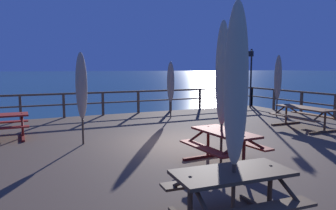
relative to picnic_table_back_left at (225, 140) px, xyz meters
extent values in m
plane|color=#2D5B6B|center=(0.10, 2.30, -1.40)|extent=(600.00, 600.00, 0.00)
cube|color=brown|center=(0.10, 2.30, -0.97)|extent=(15.84, 12.79, 0.85)
cube|color=brown|center=(0.10, 8.55, 0.50)|extent=(15.54, 0.09, 0.08)
cube|color=brown|center=(0.10, 8.55, 0.03)|extent=(15.54, 0.07, 0.06)
cube|color=brown|center=(-4.21, 8.55, -0.02)|extent=(0.10, 0.10, 1.05)
cube|color=brown|center=(-2.49, 8.55, -0.02)|extent=(0.10, 0.10, 1.05)
cube|color=brown|center=(-0.76, 8.55, -0.02)|extent=(0.10, 0.10, 1.05)
cube|color=brown|center=(0.97, 8.55, -0.02)|extent=(0.10, 0.10, 1.05)
cube|color=brown|center=(2.69, 8.55, -0.02)|extent=(0.10, 0.10, 1.05)
cube|color=brown|center=(4.42, 8.55, -0.02)|extent=(0.10, 0.10, 1.05)
cube|color=brown|center=(6.14, 8.55, -0.02)|extent=(0.10, 0.10, 1.05)
cube|color=brown|center=(7.87, 8.55, -0.02)|extent=(0.10, 0.10, 1.05)
cube|color=brown|center=(7.87, 3.19, -0.02)|extent=(0.10, 0.10, 1.05)
cube|color=brown|center=(7.87, 4.98, -0.02)|extent=(0.10, 0.10, 1.05)
cube|color=brown|center=(7.87, 6.76, -0.02)|extent=(0.10, 0.10, 1.05)
cube|color=brown|center=(7.87, 8.55, -0.02)|extent=(0.10, 0.10, 1.05)
cube|color=maroon|center=(0.00, 0.00, 0.19)|extent=(0.84, 1.68, 0.05)
cube|color=maroon|center=(0.56, 0.03, -0.11)|extent=(0.36, 1.66, 0.04)
cube|color=maroon|center=(-0.56, -0.03, -0.11)|extent=(0.36, 1.66, 0.04)
cube|color=maroon|center=(0.03, -0.64, -0.52)|extent=(1.40, 0.15, 0.06)
cylinder|color=maroon|center=(0.03, -0.64, -0.18)|extent=(0.07, 0.07, 0.74)
cylinder|color=maroon|center=(0.31, -0.63, 0.04)|extent=(0.63, 0.09, 0.37)
cylinder|color=maroon|center=(-0.25, -0.66, 0.04)|extent=(0.63, 0.09, 0.37)
cube|color=maroon|center=(-0.03, 0.64, -0.52)|extent=(1.40, 0.15, 0.06)
cylinder|color=maroon|center=(-0.03, 0.64, -0.18)|extent=(0.07, 0.07, 0.74)
cylinder|color=maroon|center=(0.25, 0.66, 0.04)|extent=(0.63, 0.09, 0.37)
cylinder|color=maroon|center=(-0.31, 0.63, 0.04)|extent=(0.63, 0.09, 0.37)
cube|color=brown|center=(5.14, 2.36, 0.19)|extent=(0.78, 2.11, 0.05)
cube|color=brown|center=(5.70, 2.36, -0.11)|extent=(0.30, 2.10, 0.04)
cube|color=brown|center=(4.58, 2.37, -0.11)|extent=(0.30, 2.10, 0.04)
cube|color=brown|center=(5.13, 1.49, -0.52)|extent=(1.40, 0.09, 0.06)
cylinder|color=brown|center=(5.13, 1.49, -0.18)|extent=(0.07, 0.07, 0.74)
cylinder|color=brown|center=(5.41, 1.49, 0.04)|extent=(0.63, 0.06, 0.37)
cylinder|color=brown|center=(4.85, 1.50, 0.04)|extent=(0.63, 0.06, 0.37)
cube|color=brown|center=(5.14, 3.23, -0.52)|extent=(1.40, 0.09, 0.06)
cylinder|color=brown|center=(5.14, 3.23, -0.18)|extent=(0.07, 0.07, 0.74)
cylinder|color=brown|center=(5.42, 3.23, 0.04)|extent=(0.63, 0.06, 0.37)
cylinder|color=brown|center=(4.86, 3.24, 0.04)|extent=(0.63, 0.06, 0.37)
cube|color=brown|center=(-1.51, -2.33, 0.19)|extent=(1.69, 0.87, 0.05)
cube|color=brown|center=(-1.47, -1.77, -0.11)|extent=(1.66, 0.39, 0.04)
cylinder|color=#432F1F|center=(-2.15, -2.29, -0.18)|extent=(0.07, 0.07, 0.74)
cylinder|color=#432F1F|center=(-2.17, -2.57, 0.04)|extent=(0.10, 0.63, 0.37)
cylinder|color=#432F1F|center=(-2.13, -2.01, 0.04)|extent=(0.10, 0.63, 0.37)
cylinder|color=#432F1F|center=(-0.87, -2.38, -0.18)|extent=(0.07, 0.07, 0.74)
cylinder|color=#432F1F|center=(-0.89, -2.66, 0.04)|extent=(0.10, 0.63, 0.37)
cylinder|color=#432F1F|center=(-0.85, -2.10, 0.04)|extent=(0.10, 0.63, 0.37)
cube|color=maroon|center=(-4.15, 4.95, -0.52)|extent=(0.10, 1.40, 0.06)
cylinder|color=maroon|center=(-4.15, 4.95, -0.18)|extent=(0.07, 0.07, 0.74)
cylinder|color=maroon|center=(-4.14, 4.67, 0.04)|extent=(0.06, 0.63, 0.37)
cylinder|color=maroon|center=(-4.15, 5.23, 0.04)|extent=(0.06, 0.63, 0.37)
cylinder|color=#4C3828|center=(-0.06, 0.05, 0.97)|extent=(0.06, 0.06, 3.04)
ellipsoid|color=#CCB793|center=(-0.06, 0.05, 1.51)|extent=(0.32, 0.32, 2.31)
cylinder|color=#7A6E58|center=(-0.06, 0.05, 1.34)|extent=(0.21, 0.21, 0.05)
cone|color=#4C3828|center=(-0.06, 0.05, 2.56)|extent=(0.10, 0.10, 0.14)
cylinder|color=#4C3828|center=(1.75, 6.55, 0.61)|extent=(0.06, 0.06, 2.32)
ellipsoid|color=tan|center=(1.75, 6.55, 1.02)|extent=(0.32, 0.32, 1.76)
cylinder|color=#71614F|center=(1.75, 6.55, 0.89)|extent=(0.21, 0.21, 0.05)
cone|color=#4C3828|center=(1.75, 6.55, 1.84)|extent=(0.10, 0.10, 0.14)
cylinder|color=#4C3828|center=(-1.52, -2.37, 0.89)|extent=(0.06, 0.06, 2.89)
ellipsoid|color=#CCB793|center=(-1.52, -2.37, 1.41)|extent=(0.32, 0.32, 2.19)
cylinder|color=#7A6E58|center=(-1.52, -2.37, 1.24)|extent=(0.21, 0.21, 0.05)
cone|color=#4C3828|center=(-1.52, -2.37, 2.41)|extent=(0.10, 0.10, 0.14)
cylinder|color=#4C3828|center=(-2.58, 3.27, 0.69)|extent=(0.06, 0.06, 2.48)
ellipsoid|color=tan|center=(-2.58, 3.27, 1.13)|extent=(0.32, 0.32, 1.88)
cylinder|color=#71614F|center=(-2.58, 3.27, 0.99)|extent=(0.21, 0.21, 0.05)
cone|color=#4C3828|center=(-2.58, 3.27, 2.00)|extent=(0.10, 0.10, 0.14)
cylinder|color=#4C3828|center=(6.25, 4.88, 0.75)|extent=(0.06, 0.06, 2.60)
ellipsoid|color=tan|center=(6.25, 4.88, 1.21)|extent=(0.32, 0.32, 1.98)
cylinder|color=#685B4C|center=(6.25, 4.88, 1.07)|extent=(0.21, 0.21, 0.05)
cone|color=#4C3828|center=(6.25, 4.88, 2.13)|extent=(0.10, 0.10, 0.14)
cylinder|color=black|center=(7.32, 8.00, 1.05)|extent=(0.09, 0.09, 3.20)
cylinder|color=black|center=(7.13, 7.80, 2.57)|extent=(0.42, 0.44, 0.06)
cube|color=black|center=(6.94, 7.60, 2.37)|extent=(0.20, 0.20, 0.28)
sphere|color=#F4E08C|center=(6.94, 7.60, 2.37)|extent=(0.14, 0.14, 0.14)
camera|label=1|loc=(-4.07, -5.75, 1.63)|focal=33.53mm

